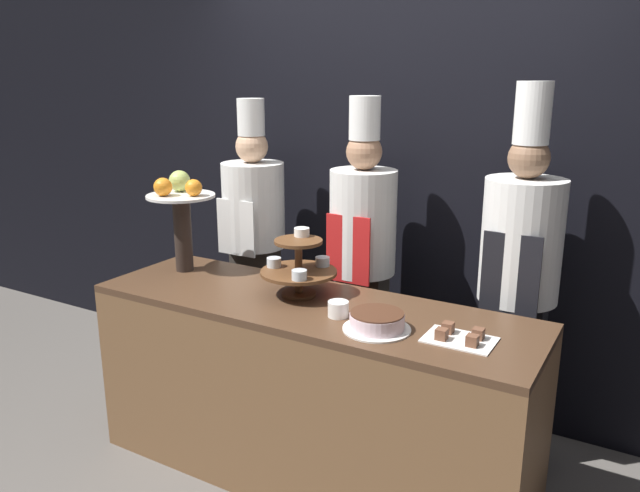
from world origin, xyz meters
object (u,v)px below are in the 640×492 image
Objects in this scene: tiered_stand at (299,266)px; fruit_pedestal at (181,208)px; cake_round at (377,322)px; chef_center_right at (519,271)px; cake_square_tray at (460,337)px; chef_center_left at (362,250)px; chef_left at (254,236)px; cup_white at (338,309)px.

fruit_pedestal is (-0.75, 0.03, 0.19)m from tiered_stand.
cake_round is 0.15× the size of chef_center_right.
chef_center_left is (-0.78, 0.69, 0.08)m from cake_square_tray.
chef_left is at bearing 147.16° from cake_round.
tiered_stand reaches higher than cake_round.
chef_center_right is (0.60, 0.70, 0.08)m from cup_white.
fruit_pedestal is 1.10m from cup_white.
cake_square_tray is 1.65m from chef_left.
chef_center_right reaches higher than tiered_stand.
cake_square_tray is (0.33, 0.07, -0.02)m from cake_round.
fruit_pedestal is 1.31m from cake_round.
cake_square_tray is at bearing 11.93° from cake_round.
chef_left is at bearing 140.18° from tiered_stand.
fruit_pedestal is 0.30× the size of chef_left.
chef_left reaches higher than cup_white.
cake_square_tray is 0.70m from chef_center_right.
chef_left is (-0.96, 0.70, 0.05)m from cup_white.
cup_white is at bearing -71.49° from chef_center_left.
chef_center_right is at bearing 49.47° from cup_white.
cake_round is 1.03× the size of cake_square_tray.
fruit_pedestal is at bearing -162.25° from chef_center_right.
chef_left is at bearing 179.99° from chef_center_left.
fruit_pedestal is at bearing 177.81° from tiered_stand.
cake_round is 3.12× the size of cup_white.
tiered_stand is 0.55m from cake_round.
chef_left is (-1.17, 0.76, 0.05)m from cake_round.
chef_center_right is (0.90, 0.56, -0.04)m from tiered_stand.
chef_center_left is at bearing 33.07° from fruit_pedestal.
chef_center_left is (0.73, -0.00, 0.01)m from chef_left.
cake_round is at bearing -117.44° from chef_center_right.
chef_center_left is (0.06, 0.56, -0.05)m from tiered_stand.
cup_white reaches higher than cake_square_tray.
cup_white is 0.75m from chef_center_left.
cake_square_tray is at bearing -41.53° from chef_center_left.
chef_center_left is (-0.24, 0.70, 0.06)m from cup_white.
chef_center_right is (1.56, -0.00, 0.03)m from chef_left.
tiered_stand is 0.19× the size of chef_center_right.
cake_round is 0.34m from cake_square_tray.
fruit_pedestal reaches higher than cake_square_tray.
cup_white is at bearing -9.58° from fruit_pedestal.
tiered_stand reaches higher than cup_white.
cup_white is (1.05, -0.18, -0.31)m from fruit_pedestal.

